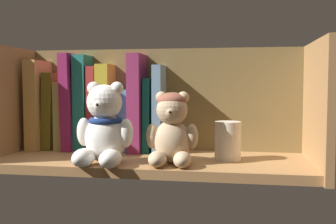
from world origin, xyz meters
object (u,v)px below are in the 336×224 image
at_px(book_2, 65,115).
at_px(book_4, 85,103).
at_px(book_3, 74,102).
at_px(book_11, 159,108).
at_px(book_0, 43,105).
at_px(book_5, 96,108).
at_px(book_8, 128,120).
at_px(pillar_candle, 228,141).
at_px(book_7, 118,119).
at_px(book_9, 139,103).
at_px(teddy_bear_larger, 104,129).
at_px(book_6, 107,107).
at_px(book_1, 55,111).
at_px(teddy_bear_smaller, 172,130).
at_px(book_10, 150,115).

distance_m(book_2, book_4, 0.07).
height_order(book_3, book_11, book_3).
xyz_separation_m(book_0, book_5, (0.15, 0.00, -0.01)).
relative_size(book_8, pillar_candle, 1.80).
relative_size(book_3, book_4, 1.01).
relative_size(book_0, book_4, 0.95).
height_order(book_7, book_8, book_7).
bearing_deg(book_3, book_2, 180.00).
relative_size(book_0, book_3, 0.93).
bearing_deg(book_11, book_9, 180.00).
height_order(book_0, book_9, book_9).
bearing_deg(book_9, teddy_bear_larger, -100.06).
bearing_deg(book_6, book_4, 180.00).
xyz_separation_m(book_1, book_8, (0.20, 0.00, -0.02)).
distance_m(book_1, book_3, 0.06).
relative_size(teddy_bear_smaller, pillar_candle, 1.78).
distance_m(book_9, book_10, 0.04).
height_order(book_1, teddy_bear_larger, book_1).
bearing_deg(book_2, book_4, 0.00).
bearing_deg(book_8, book_4, 180.00).
xyz_separation_m(book_3, book_4, (0.03, 0.00, -0.00)).
height_order(book_6, book_11, book_6).
bearing_deg(book_9, book_7, 180.00).
height_order(book_10, book_11, book_11).
bearing_deg(book_2, teddy_bear_smaller, -27.60).
xyz_separation_m(book_8, book_9, (0.03, 0.00, 0.04)).
xyz_separation_m(book_11, teddy_bear_larger, (-0.08, -0.18, -0.03)).
distance_m(book_3, teddy_bear_smaller, 0.33).
xyz_separation_m(book_0, book_2, (0.06, 0.00, -0.03)).
distance_m(book_5, pillar_candle, 0.36).
relative_size(book_6, book_10, 1.20).
relative_size(book_8, book_9, 0.64).
xyz_separation_m(book_7, book_11, (0.10, 0.00, 0.03)).
bearing_deg(book_11, pillar_candle, -29.43).
distance_m(book_5, book_10, 0.14).
xyz_separation_m(book_2, teddy_bear_smaller, (0.31, -0.16, -0.01)).
relative_size(book_8, teddy_bear_smaller, 1.01).
relative_size(book_1, book_5, 0.93).
bearing_deg(book_6, book_10, 0.00).
xyz_separation_m(book_0, book_3, (0.09, 0.00, 0.01)).
xyz_separation_m(book_4, book_9, (0.14, 0.00, 0.00)).
relative_size(book_6, book_8, 1.41).
relative_size(book_5, book_10, 1.17).
height_order(book_5, book_11, book_11).
distance_m(teddy_bear_smaller, pillar_candle, 0.13).
xyz_separation_m(book_9, book_10, (0.03, 0.00, -0.03)).
bearing_deg(teddy_bear_smaller, book_6, 140.05).
relative_size(book_4, book_9, 1.00).
height_order(book_0, book_10, book_0).
distance_m(book_1, book_9, 0.23).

